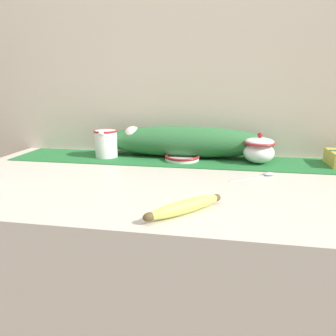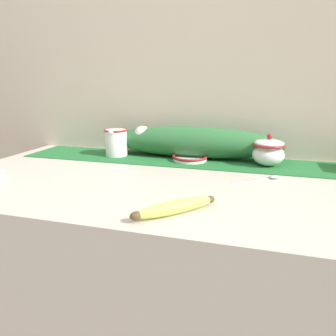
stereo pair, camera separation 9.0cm
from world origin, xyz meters
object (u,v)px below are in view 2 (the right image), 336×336
Objects in this scene: small_dish at (190,158)px; banana at (175,207)px; cream_pitcher at (116,141)px; sugar_bowl at (268,152)px; spoon at (271,177)px.

small_dish is 0.79× the size of banana.
cream_pitcher is 0.66× the size of banana.
cream_pitcher reaches higher than small_dish.
sugar_bowl is (0.61, -0.00, -0.01)m from cream_pitcher.
small_dish is at bearing -0.93° from cream_pitcher.
spoon is at bearing 56.52° from banana.
banana is at bearing -82.39° from small_dish.
sugar_bowl is 0.56m from banana.
small_dish is (-0.29, -0.00, -0.04)m from sugar_bowl.
cream_pitcher is 0.99× the size of sugar_bowl.
banana reaches higher than spoon.
cream_pitcher reaches higher than banana.
cream_pitcher is 0.64m from banana.
cream_pitcher is 0.61m from sugar_bowl.
spoon is at bearing -28.01° from small_dish.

